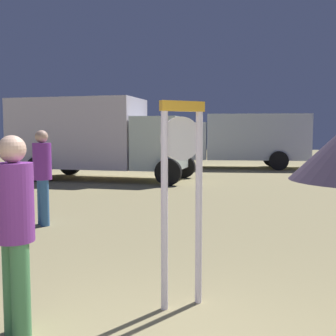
{
  "coord_description": "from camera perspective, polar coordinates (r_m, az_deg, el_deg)",
  "views": [
    {
      "loc": [
        -0.02,
        -2.12,
        1.77
      ],
      "look_at": [
        0.07,
        4.44,
        1.2
      ],
      "focal_mm": 43.77,
      "sensor_mm": 36.0,
      "label": 1
    }
  ],
  "objects": [
    {
      "name": "box_truck_near",
      "position": [
        15.82,
        -10.35,
        4.44
      ],
      "size": [
        7.18,
        4.2,
        3.04
      ],
      "color": "silver",
      "rests_on": "ground_plane"
    },
    {
      "name": "standing_clock",
      "position": [
        4.09,
        1.93,
        -1.69
      ],
      "size": [
        0.46,
        0.27,
        2.08
      ],
      "color": "white",
      "rests_on": "ground_plane"
    },
    {
      "name": "box_truck_far",
      "position": [
        20.81,
        10.03,
        4.09
      ],
      "size": [
        7.24,
        3.16,
        2.66
      ],
      "color": "silver",
      "rests_on": "ground_plane"
    },
    {
      "name": "person_distant",
      "position": [
        8.12,
        -17.09,
        -0.6
      ],
      "size": [
        0.35,
        0.35,
        1.81
      ],
      "color": "teal",
      "rests_on": "ground_plane"
    },
    {
      "name": "person_near_clock",
      "position": [
        3.74,
        -20.6,
        -7.58
      ],
      "size": [
        0.33,
        0.33,
        1.75
      ],
      "color": "#4D9258",
      "rests_on": "ground_plane"
    }
  ]
}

